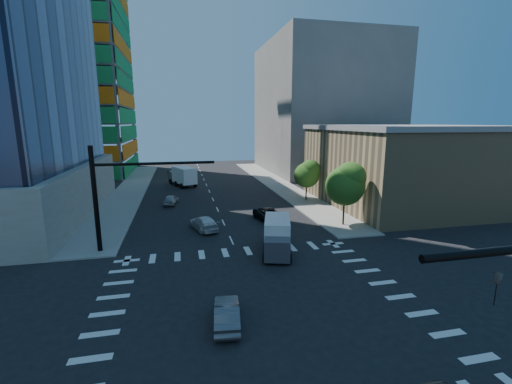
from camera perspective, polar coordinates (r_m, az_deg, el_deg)
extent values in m
plane|color=black|center=(22.09, 0.78, -18.30)|extent=(160.00, 160.00, 0.00)
cube|color=silver|center=(22.09, 0.78, -18.29)|extent=(20.00, 20.00, 0.01)
cube|color=gray|center=(62.00, 3.47, 1.40)|extent=(5.00, 60.00, 0.15)
cube|color=gray|center=(60.18, -20.07, 0.40)|extent=(5.00, 60.00, 0.15)
cube|color=#1A8F41|center=(82.41, -21.07, 20.27)|extent=(0.12, 24.00, 49.00)
cube|color=orange|center=(73.08, -33.05, 20.45)|extent=(24.00, 0.12, 49.00)
cube|color=tan|center=(50.54, 23.21, 3.82)|extent=(20.00, 22.00, 10.00)
cube|color=gray|center=(50.19, 23.70, 9.82)|extent=(20.50, 22.50, 0.60)
cube|color=slate|center=(80.13, 10.82, 13.52)|extent=(24.00, 30.00, 28.00)
imported|color=black|center=(11.97, 35.08, -13.02)|extent=(0.16, 0.20, 1.00)
cylinder|color=black|center=(31.59, -25.21, -1.15)|extent=(0.40, 0.40, 9.00)
cylinder|color=black|center=(30.40, -16.43, 4.58)|extent=(10.00, 0.24, 0.24)
imported|color=black|center=(30.49, -14.44, 2.62)|extent=(0.16, 0.20, 1.00)
cylinder|color=#382316|center=(38.04, 14.38, -3.60)|extent=(0.20, 0.20, 2.27)
sphere|color=#214E14|center=(37.37, 14.61, 0.98)|extent=(4.16, 4.16, 4.16)
sphere|color=#3A6622|center=(37.13, 15.45, 2.40)|extent=(3.25, 3.25, 3.25)
cylinder|color=#382316|center=(48.86, 8.35, -0.23)|extent=(0.20, 0.20, 1.92)
sphere|color=#214E14|center=(48.40, 8.44, 2.80)|extent=(3.52, 3.52, 3.52)
sphere|color=#3A6622|center=(48.15, 9.04, 3.73)|extent=(2.75, 2.75, 2.75)
imported|color=black|center=(38.70, 2.31, -3.84)|extent=(3.26, 5.52, 1.44)
imported|color=silver|center=(36.13, -8.69, -5.14)|extent=(3.19, 5.15, 1.39)
imported|color=#9B9EA2|center=(47.82, -13.98, -1.26)|extent=(2.24, 4.13, 1.33)
imported|color=#56565B|center=(20.10, -4.88, -19.50)|extent=(1.81, 4.04, 1.29)
cube|color=silver|center=(29.22, 3.55, -7.04)|extent=(3.27, 4.86, 2.31)
cube|color=#46454E|center=(29.41, 3.54, -8.10)|extent=(2.41, 2.10, 1.69)
cube|color=white|center=(61.56, -12.25, 2.88)|extent=(4.30, 5.78, 2.71)
cube|color=#46454E|center=(61.66, -12.22, 2.26)|extent=(2.93, 2.65, 1.98)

